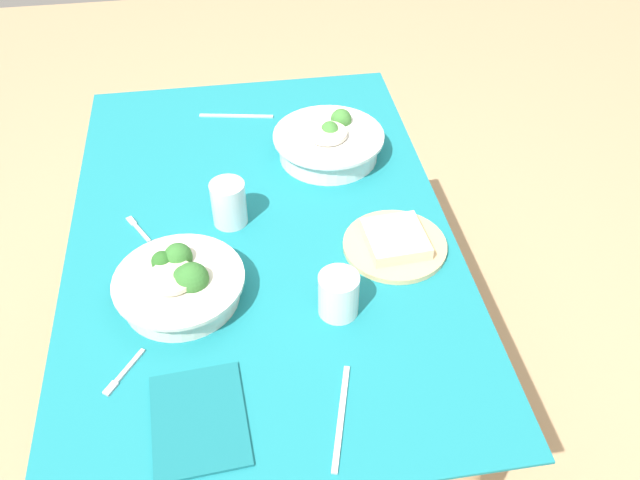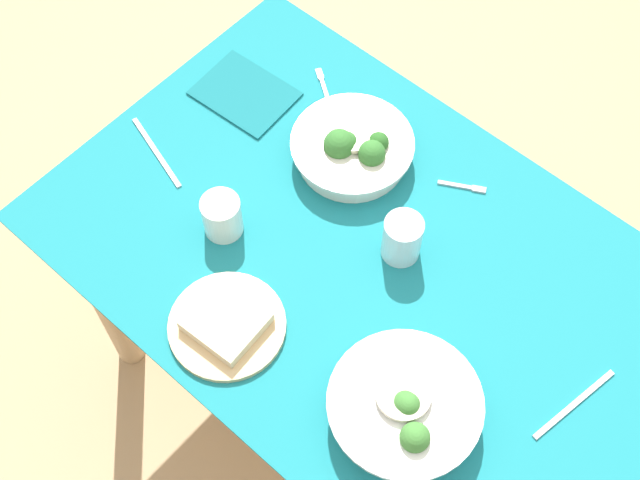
# 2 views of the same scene
# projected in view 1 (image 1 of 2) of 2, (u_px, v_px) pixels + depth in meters

# --- Properties ---
(ground_plane) EXTENTS (6.00, 6.00, 0.00)m
(ground_plane) POSITION_uv_depth(u_px,v_px,m) (275.00, 413.00, 1.92)
(ground_plane) COLOR tan
(dining_table) EXTENTS (1.24, 0.81, 0.72)m
(dining_table) POSITION_uv_depth(u_px,v_px,m) (264.00, 269.00, 1.52)
(dining_table) COLOR #197A84
(dining_table) RESTS_ON ground_plane
(broccoli_bowl_far) EXTENTS (0.26, 0.26, 0.10)m
(broccoli_bowl_far) POSITION_uv_depth(u_px,v_px,m) (329.00, 144.00, 1.61)
(broccoli_bowl_far) COLOR white
(broccoli_bowl_far) RESTS_ON dining_table
(broccoli_bowl_near) EXTENTS (0.25, 0.25, 0.09)m
(broccoli_bowl_near) POSITION_uv_depth(u_px,v_px,m) (181.00, 285.00, 1.26)
(broccoli_bowl_near) COLOR silver
(broccoli_bowl_near) RESTS_ON dining_table
(bread_side_plate) EXTENTS (0.22, 0.22, 0.04)m
(bread_side_plate) POSITION_uv_depth(u_px,v_px,m) (395.00, 243.00, 1.38)
(bread_side_plate) COLOR #D6B27A
(bread_side_plate) RESTS_ON dining_table
(water_glass_center) EXTENTS (0.08, 0.08, 0.09)m
(water_glass_center) POSITION_uv_depth(u_px,v_px,m) (339.00, 294.00, 1.23)
(water_glass_center) COLOR silver
(water_glass_center) RESTS_ON dining_table
(water_glass_side) EXTENTS (0.07, 0.07, 0.10)m
(water_glass_side) POSITION_uv_depth(u_px,v_px,m) (229.00, 203.00, 1.42)
(water_glass_side) COLOR silver
(water_glass_side) RESTS_ON dining_table
(fork_by_far_bowl) EXTENTS (0.09, 0.06, 0.00)m
(fork_by_far_bowl) POSITION_uv_depth(u_px,v_px,m) (138.00, 228.00, 1.43)
(fork_by_far_bowl) COLOR #B7B7BC
(fork_by_far_bowl) RESTS_ON dining_table
(fork_by_near_bowl) EXTENTS (0.09, 0.07, 0.00)m
(fork_by_near_bowl) POSITION_uv_depth(u_px,v_px,m) (123.00, 374.00, 1.15)
(fork_by_near_bowl) COLOR #B7B7BC
(fork_by_near_bowl) RESTS_ON dining_table
(table_knife_left) EXTENTS (0.05, 0.19, 0.00)m
(table_knife_left) POSITION_uv_depth(u_px,v_px,m) (236.00, 116.00, 1.76)
(table_knife_left) COLOR #B7B7BC
(table_knife_left) RESTS_ON dining_table
(table_knife_right) EXTENTS (0.20, 0.07, 0.00)m
(table_knife_right) POSITION_uv_depth(u_px,v_px,m) (341.00, 417.00, 1.09)
(table_knife_right) COLOR #B7B7BC
(table_knife_right) RESTS_ON dining_table
(napkin_folded_upper) EXTENTS (0.21, 0.16, 0.01)m
(napkin_folded_upper) POSITION_uv_depth(u_px,v_px,m) (199.00, 419.00, 1.09)
(napkin_folded_upper) COLOR #156870
(napkin_folded_upper) RESTS_ON dining_table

